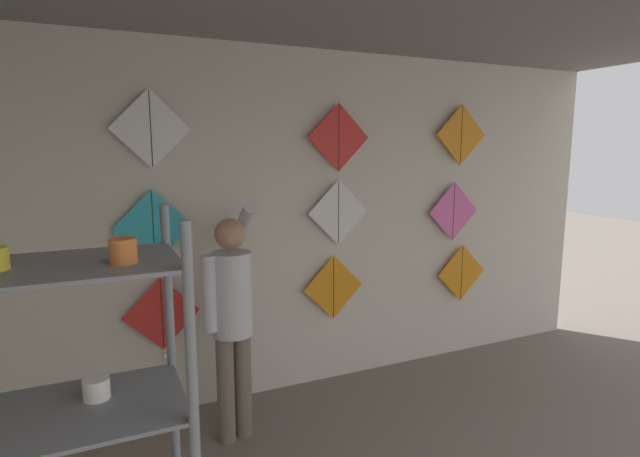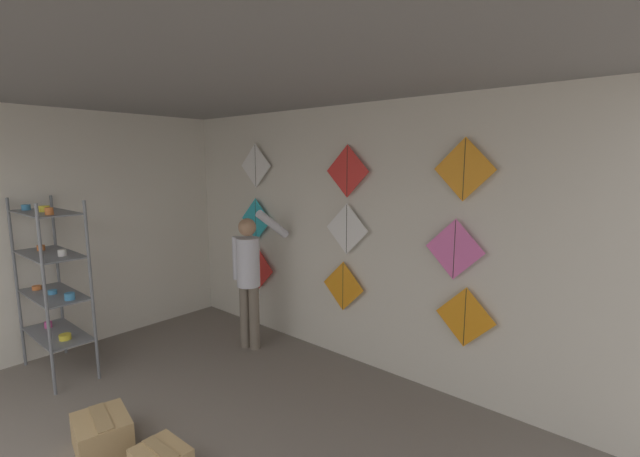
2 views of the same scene
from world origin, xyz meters
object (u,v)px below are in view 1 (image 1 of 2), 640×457
kite_3 (153,228)px  kite_6 (151,129)px  kite_4 (338,212)px  shopkeeper (232,309)px  kite_1 (333,287)px  kite_7 (339,137)px  kite_0 (162,319)px  kite_2 (461,273)px  kite_5 (454,212)px  kite_8 (461,135)px

kite_3 → kite_6: 0.69m
kite_4 → shopkeeper: bearing=-155.1°
kite_1 → kite_7: bearing=0.0°
kite_0 → kite_2: bearing=0.0°
kite_0 → kite_3: (-0.03, 0.00, 0.69)m
shopkeeper → kite_5: (2.26, 0.49, 0.49)m
kite_3 → kite_7: (1.48, 0.00, 0.65)m
kite_2 → kite_8: (-0.08, 0.00, 1.31)m
shopkeeper → kite_2: 2.44m
kite_4 → kite_6: size_ratio=1.00×
kite_0 → kite_7: (1.45, 0.00, 1.34)m
shopkeeper → kite_7: (1.05, 0.49, 1.17)m
kite_0 → kite_6: 1.38m
kite_5 → kite_6: size_ratio=1.00×
kite_2 → kite_3: bearing=180.0°
kite_7 → kite_3: bearing=180.0°
kite_0 → kite_8: size_ratio=1.38×
kite_4 → kite_7: 0.62m
kite_5 → shopkeeper: bearing=-167.8°
kite_4 → kite_8: (1.26, 0.00, 0.65)m
kite_3 → kite_6: kite_6 is taller
kite_5 → kite_7: bearing=180.0°
kite_5 → kite_7: kite_7 is taller
kite_3 → kite_2: bearing=0.0°
kite_2 → kite_6: kite_6 is taller
kite_4 → kite_8: size_ratio=1.00×
kite_1 → kite_4: bearing=0.0°
kite_7 → shopkeeper: bearing=-155.1°
kite_0 → kite_6: (-0.01, 0.00, 1.38)m
kite_2 → kite_3: 2.89m
kite_3 → kite_8: kite_8 is taller
kite_1 → kite_3: size_ratio=1.00×
kite_3 → kite_1: bearing=0.0°
kite_0 → kite_4: size_ratio=1.38×
kite_2 → kite_5: bearing=180.0°
kite_4 → kite_8: kite_8 is taller
shopkeeper → kite_4: (1.05, 0.49, 0.55)m
kite_1 → kite_4: size_ratio=1.00×
kite_4 → kite_5: size_ratio=1.00×
kite_0 → kite_4: 1.62m
kite_1 → kite_4: 0.65m
shopkeeper → kite_5: 2.37m
kite_0 → kite_8: 3.04m
kite_1 → kite_3: bearing=180.0°
kite_1 → kite_6: size_ratio=1.00×
kite_7 → kite_8: (1.26, 0.00, 0.04)m
kite_6 → kite_7: bearing=0.0°
kite_6 → kite_8: kite_6 is taller
kite_1 → kite_6: (-1.42, 0.00, 1.31)m
kite_2 → kite_0: bearing=-180.0°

